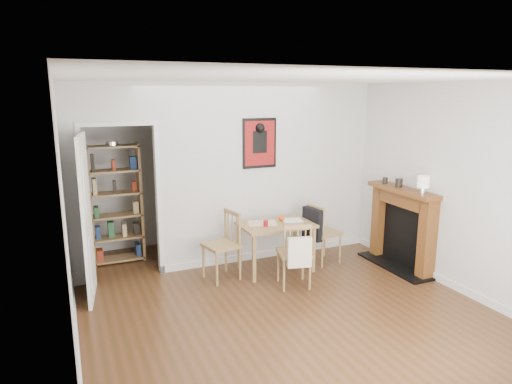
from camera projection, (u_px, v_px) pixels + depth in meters
name	position (u px, v px, depth m)	size (l,w,h in m)	color
ground	(273.00, 298.00, 5.57)	(5.20, 5.20, 0.00)	#4D2B19
room_shell	(240.00, 176.00, 6.54)	(5.20, 5.20, 5.20)	beige
dining_table	(276.00, 229.00, 6.34)	(1.00, 0.64, 0.68)	olive
chair_left	(221.00, 246.00, 6.07)	(0.55, 0.55, 0.93)	#A4874C
chair_right	(323.00, 232.00, 6.68)	(0.56, 0.51, 0.88)	#A4874C
chair_front	(294.00, 254.00, 5.85)	(0.53, 0.57, 0.87)	#A4874C
bookshelf	(116.00, 205.00, 6.65)	(0.74, 0.30, 1.75)	olive
fireplace	(403.00, 225.00, 6.50)	(0.45, 1.25, 1.16)	brown
red_glass	(266.00, 223.00, 6.19)	(0.07, 0.07, 0.09)	maroon
orange_fruit	(282.00, 218.00, 6.45)	(0.08, 0.08, 0.08)	#D94A0B
placemat	(262.00, 223.00, 6.34)	(0.39, 0.29, 0.00)	#EFE2C4
notebook	(292.00, 220.00, 6.46)	(0.27, 0.20, 0.01)	white
mantel_lamp	(423.00, 183.00, 5.95)	(0.15, 0.15, 0.24)	silver
ceramic_jar_a	(399.00, 183.00, 6.41)	(0.10, 0.10, 0.12)	black
ceramic_jar_b	(385.00, 181.00, 6.65)	(0.08, 0.08, 0.09)	black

